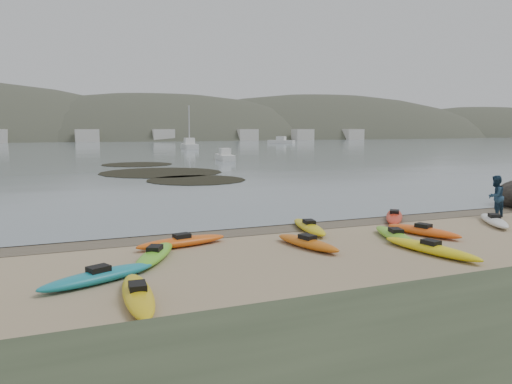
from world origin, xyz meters
name	(u,v)px	position (x,y,z in m)	size (l,w,h in m)	color
ground	(256,228)	(0.00, 0.00, 0.00)	(600.00, 600.00, 0.00)	tan
wet_sand	(259,229)	(0.00, -0.30, 0.00)	(60.00, 60.00, 0.00)	brown
water	(63,136)	(0.00, 300.00, 0.01)	(1200.00, 1200.00, 0.00)	slate
kayaks	(301,244)	(0.03, -3.97, 0.17)	(21.53, 9.85, 0.34)	white
person_east	(495,196)	(11.23, -1.93, 0.98)	(0.95, 0.74, 1.96)	navy
kelp_mats	(161,172)	(1.94, 28.33, 0.03)	(11.33, 27.45, 0.04)	black
moored_boats	(105,148)	(1.85, 78.89, 0.57)	(95.76, 77.79, 1.27)	silver
far_hills	(169,176)	(39.38, 193.97, -15.93)	(550.00, 135.00, 80.00)	#384235
far_town	(96,136)	(6.00, 145.00, 2.00)	(199.00, 5.00, 4.00)	beige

